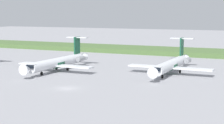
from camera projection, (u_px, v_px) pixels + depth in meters
ground_plane at (122, 69)px, 108.20m from camera, size 500.00×500.00×0.00m
grass_berm at (169, 51)px, 150.10m from camera, size 320.00×20.00×1.83m
regional_jet_third at (58, 62)px, 105.03m from camera, size 22.81×31.00×9.00m
regional_jet_fourth at (172, 64)px, 100.68m from camera, size 22.81×31.00×9.00m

